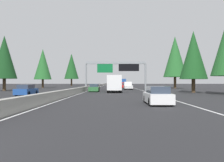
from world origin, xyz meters
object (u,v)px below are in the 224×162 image
(sedan_mid_left, at_px, (125,86))
(conifer_right_mid, at_px, (175,57))
(sedan_mid_center, at_px, (157,96))
(conifer_left_near, at_px, (4,57))
(pickup_far_center, at_px, (128,86))
(oncoming_near, at_px, (26,90))
(bus_near_center, at_px, (123,82))
(sedan_mid_right, at_px, (114,87))
(conifer_right_near, at_px, (193,55))
(conifer_left_far, at_px, (71,66))
(sedan_near_right, at_px, (94,88))
(box_truck_far_left, at_px, (114,83))
(minivan_distant_b, at_px, (123,84))
(sign_gantry_overhead, at_px, (117,67))
(conifer_left_mid, at_px, (43,64))

(sedan_mid_left, relative_size, conifer_right_mid, 0.30)
(sedan_mid_center, xyz_separation_m, conifer_left_near, (27.95, 26.23, 6.26))
(pickup_far_center, xyz_separation_m, oncoming_near, (-26.03, 15.34, -0.23))
(oncoming_near, bearing_deg, bus_near_center, 167.16)
(pickup_far_center, height_order, oncoming_near, pickup_far_center)
(sedan_mid_right, height_order, conifer_right_near, conifer_right_near)
(sedan_mid_center, relative_size, sedan_mid_left, 1.00)
(pickup_far_center, xyz_separation_m, conifer_left_far, (45.11, 22.71, 7.98))
(sedan_mid_right, bearing_deg, sedan_near_right, 165.33)
(conifer_left_far, bearing_deg, conifer_left_near, 176.45)
(box_truck_far_left, bearing_deg, sedan_near_right, 64.14)
(sedan_mid_right, bearing_deg, conifer_left_near, 113.65)
(bus_near_center, xyz_separation_m, pickup_far_center, (-42.06, 0.18, -0.80))
(pickup_far_center, bearing_deg, oncoming_near, 149.49)
(bus_near_center, bearing_deg, conifer_right_mid, -158.88)
(box_truck_far_left, xyz_separation_m, oncoming_near, (-9.79, 11.93, -0.93))
(pickup_far_center, height_order, conifer_left_near, conifer_left_near)
(sedan_near_right, relative_size, minivan_distant_b, 0.88)
(sedan_mid_center, relative_size, conifer_left_near, 0.39)
(sedan_mid_center, height_order, conifer_left_far, conifer_left_far)
(sedan_mid_center, bearing_deg, pickup_far_center, 0.15)
(sedan_mid_center, xyz_separation_m, sedan_mid_left, (50.76, 0.33, 0.00))
(oncoming_near, height_order, conifer_left_near, conifer_left_near)
(sign_gantry_overhead, xyz_separation_m, bus_near_center, (51.82, -3.13, -3.10))
(sign_gantry_overhead, xyz_separation_m, conifer_left_mid, (21.70, 22.21, 2.39))
(bus_near_center, bearing_deg, pickup_far_center, 179.76)
(sign_gantry_overhead, height_order, conifer_left_far, conifer_left_far)
(pickup_far_center, bearing_deg, sedan_mid_right, 93.09)
(sedan_mid_center, distance_m, conifer_left_mid, 56.41)
(sign_gantry_overhead, height_order, conifer_left_near, conifer_left_near)
(sedan_near_right, bearing_deg, sedan_mid_center, -162.96)
(bus_near_center, bearing_deg, conifer_right_near, -170.61)
(oncoming_near, height_order, conifer_right_near, conifer_right_near)
(sedan_mid_center, xyz_separation_m, conifer_right_mid, (45.26, -13.55, 8.24))
(sedan_mid_right, distance_m, conifer_right_mid, 20.34)
(oncoming_near, relative_size, conifer_right_near, 0.42)
(sedan_mid_left, relative_size, pickup_far_center, 0.79)
(minivan_distant_b, relative_size, conifer_right_mid, 0.34)
(sedan_mid_left, distance_m, conifer_right_near, 32.73)
(sedan_mid_right, xyz_separation_m, conifer_left_near, (-9.94, 22.71, 6.26))
(sedan_mid_right, height_order, conifer_left_near, conifer_left_near)
(box_truck_far_left, height_order, pickup_far_center, box_truck_far_left)
(bus_near_center, bearing_deg, sedan_mid_center, 179.94)
(oncoming_near, bearing_deg, sedan_near_right, 144.79)
(sign_gantry_overhead, relative_size, conifer_left_far, 0.87)
(conifer_right_near, xyz_separation_m, conifer_left_far, (62.97, 32.79, 2.50))
(sedan_mid_left, height_order, conifer_left_far, conifer_left_far)
(oncoming_near, bearing_deg, sedan_mid_right, 155.24)
(conifer_right_mid, bearing_deg, sedan_mid_right, 113.35)
(sedan_near_right, xyz_separation_m, conifer_right_near, (-3.43, -17.23, 5.72))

